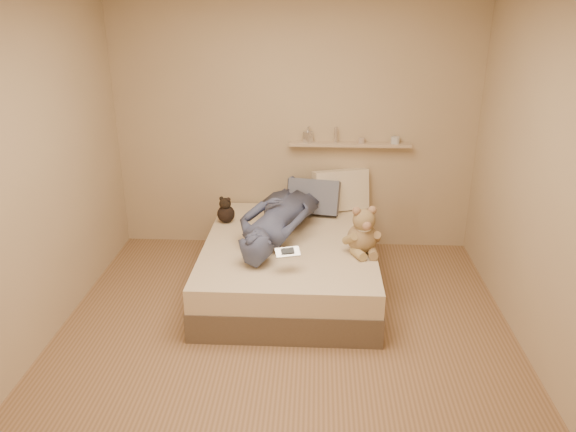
# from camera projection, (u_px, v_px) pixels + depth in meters

# --- Properties ---
(room) EXTENTS (3.80, 3.80, 3.80)m
(room) POSITION_uv_depth(u_px,v_px,m) (283.00, 183.00, 3.78)
(room) COLOR #8F6A4A
(room) RESTS_ON ground
(bed) EXTENTS (1.50, 1.90, 0.45)m
(bed) POSITION_uv_depth(u_px,v_px,m) (290.00, 264.00, 5.04)
(bed) COLOR brown
(bed) RESTS_ON floor
(game_console) EXTENTS (0.21, 0.13, 0.07)m
(game_console) POSITION_uv_depth(u_px,v_px,m) (288.00, 252.00, 4.35)
(game_console) COLOR silver
(game_console) RESTS_ON bed
(teddy_bear) EXTENTS (0.34, 0.34, 0.42)m
(teddy_bear) POSITION_uv_depth(u_px,v_px,m) (363.00, 234.00, 4.68)
(teddy_bear) COLOR #967D52
(teddy_bear) RESTS_ON bed
(dark_plush) EXTENTS (0.17, 0.17, 0.26)m
(dark_plush) POSITION_uv_depth(u_px,v_px,m) (226.00, 211.00, 5.33)
(dark_plush) COLOR black
(dark_plush) RESTS_ON bed
(pillow_cream) EXTENTS (0.59, 0.38, 0.42)m
(pillow_cream) POSITION_uv_depth(u_px,v_px,m) (341.00, 190.00, 5.63)
(pillow_cream) COLOR beige
(pillow_cream) RESTS_ON bed
(pillow_grey) EXTENTS (0.54, 0.35, 0.37)m
(pillow_grey) POSITION_uv_depth(u_px,v_px,m) (314.00, 197.00, 5.53)
(pillow_grey) COLOR slate
(pillow_grey) RESTS_ON bed
(person) EXTENTS (0.95, 1.67, 0.38)m
(person) POSITION_uv_depth(u_px,v_px,m) (280.00, 214.00, 5.05)
(person) COLOR #404765
(person) RESTS_ON bed
(wall_shelf) EXTENTS (1.20, 0.12, 0.03)m
(wall_shelf) POSITION_uv_depth(u_px,v_px,m) (350.00, 144.00, 5.54)
(wall_shelf) COLOR tan
(wall_shelf) RESTS_ON wall_back
(shelf_bottles) EXTENTS (0.95, 0.10, 0.16)m
(shelf_bottles) POSITION_uv_depth(u_px,v_px,m) (341.00, 137.00, 5.51)
(shelf_bottles) COLOR silver
(shelf_bottles) RESTS_ON wall_shelf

